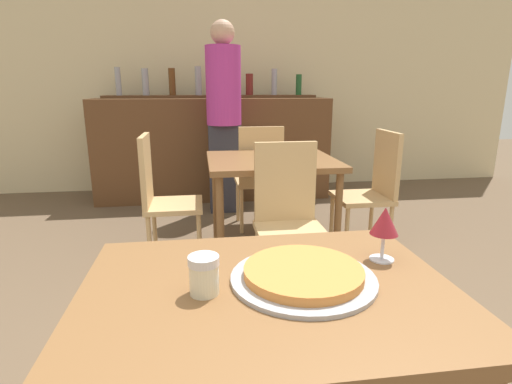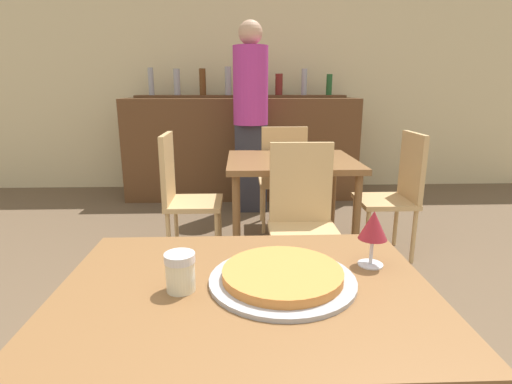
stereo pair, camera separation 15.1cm
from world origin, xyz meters
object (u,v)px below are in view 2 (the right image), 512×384
Objects in this scene: chair_far_side_left at (182,190)px; person_standing at (251,111)px; cheese_shaker at (180,272)px; chair_far_side_front at (302,213)px; wine_glass at (373,227)px; pizza_tray at (282,276)px; chair_far_side_back at (283,173)px; chair_far_side_right at (397,188)px.

chair_far_side_left is 1.38m from person_standing.
chair_far_side_front is at bearing 69.20° from cheese_shaker.
wine_glass is at bearing -156.27° from chair_far_side_left.
wine_glass is (0.26, 0.09, 0.10)m from pizza_tray.
chair_far_side_back is at bearing 78.38° from cheese_shaker.
chair_far_side_left is at bearing -114.31° from person_standing.
pizza_tray is 3.08m from person_standing.
chair_far_side_back is 2.40m from wine_glass.
chair_far_side_back is at bearing -66.51° from person_standing.
chair_far_side_back is 2.47× the size of pizza_tray.
chair_far_side_front is 2.47× the size of pizza_tray.
chair_far_side_back is at bearing 90.00° from chair_far_side_front.
chair_far_side_back is at bearing -54.18° from chair_far_side_left.
chair_far_side_back is 0.98m from chair_far_side_left.
chair_far_side_left is at bearing 105.73° from pizza_tray.
chair_far_side_right is 2.35m from cheese_shaker.
chair_far_side_back is 1.00× the size of chair_far_side_right.
person_standing is at bearing 95.00° from wine_glass.
chair_far_side_right is at bearing 55.82° from cheese_shaker.
chair_far_side_right is 2.18m from pizza_tray.
chair_far_side_right is at bearing 66.18° from wine_glass.
pizza_tray is at bearing 83.99° from chair_far_side_back.
chair_far_side_front reaches higher than wine_glass.
chair_far_side_back reaches higher than wine_glass.
chair_far_side_back is 9.62× the size of cheese_shaker.
chair_far_side_left is (-0.79, 0.57, 0.00)m from chair_far_side_front.
chair_far_side_back and chair_far_side_right have the same top height.
chair_far_side_back reaches higher than cheese_shaker.
person_standing is (-0.26, 1.75, 0.50)m from chair_far_side_front.
cheese_shaker is 0.05× the size of person_standing.
chair_far_side_front reaches higher than pizza_tray.
chair_far_side_back is 2.50m from pizza_tray.
chair_far_side_front and chair_far_side_back have the same top height.
chair_far_side_front is 0.98m from chair_far_side_left.
chair_far_side_back is 1.00× the size of chair_far_side_left.
chair_far_side_left is 5.85× the size of wine_glass.
chair_far_side_left is at bearing -90.00° from chair_far_side_right.
chair_far_side_back is (0.00, 1.15, 0.00)m from chair_far_side_front.
chair_far_side_left is (-0.79, -0.57, 0.00)m from chair_far_side_back.
person_standing is at bearing -138.09° from chair_far_side_right.
person_standing reaches higher than cheese_shaker.
chair_far_side_back is 0.82m from person_standing.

